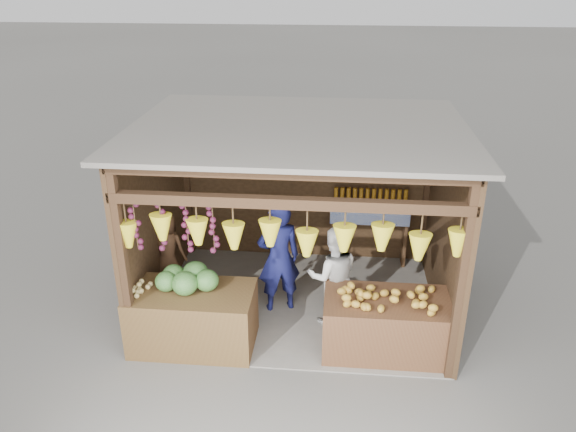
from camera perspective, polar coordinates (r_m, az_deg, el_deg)
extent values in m
plane|color=#514F49|center=(8.33, 0.94, -8.78)|extent=(80.00, 80.00, 0.00)
cube|color=slate|center=(8.32, 0.95, -8.72)|extent=(4.00, 3.00, 0.02)
cube|color=black|center=(9.07, 1.74, 3.35)|extent=(4.00, 0.06, 2.60)
cube|color=black|center=(8.08, -13.28, -0.07)|extent=(0.06, 3.00, 2.60)
cube|color=black|center=(7.82, 15.78, -1.20)|extent=(0.06, 3.00, 2.60)
cube|color=#605B54|center=(7.23, 1.09, 8.94)|extent=(4.30, 3.30, 0.06)
cube|color=black|center=(6.86, -16.41, -5.06)|extent=(0.11, 0.11, 2.60)
cube|color=black|center=(6.56, 17.25, -6.60)|extent=(0.11, 0.11, 2.60)
cube|color=black|center=(9.33, -10.28, 3.56)|extent=(0.11, 0.11, 2.60)
cube|color=black|center=(9.12, 13.99, 2.71)|extent=(0.11, 0.11, 2.60)
cube|color=black|center=(6.02, 0.01, 1.34)|extent=(4.00, 0.12, 0.12)
cube|color=black|center=(5.89, 0.01, 4.38)|extent=(4.00, 0.12, 0.12)
cube|color=#382314|center=(8.98, 8.34, 1.15)|extent=(1.25, 0.30, 0.05)
cube|color=#382314|center=(9.19, 4.50, -1.72)|extent=(0.05, 0.28, 1.05)
cube|color=#382314|center=(9.25, 11.76, -1.99)|extent=(0.05, 0.28, 1.05)
cube|color=blue|center=(8.89, 8.33, -0.03)|extent=(1.25, 0.02, 0.30)
cube|color=#492E18|center=(7.40, -9.63, -10.19)|extent=(1.57, 0.85, 0.79)
cube|color=#452717|center=(7.32, 10.02, -10.88)|extent=(1.60, 0.85, 0.76)
cube|color=black|center=(8.53, -11.74, -7.33)|extent=(0.31, 0.31, 0.29)
imported|color=#14174E|center=(7.78, -0.94, -4.26)|extent=(0.70, 0.57, 1.65)
imported|color=silver|center=(7.56, 4.61, -6.14)|extent=(0.77, 0.64, 1.45)
imported|color=#4E321F|center=(8.20, -12.14, -3.23)|extent=(0.59, 0.45, 1.09)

